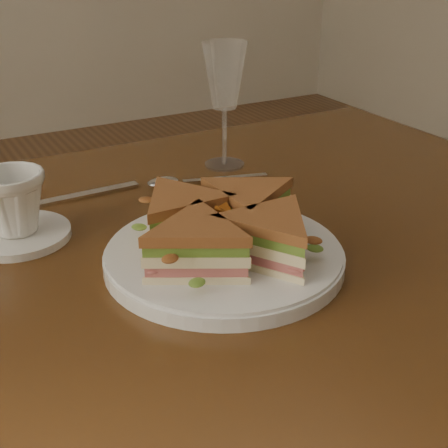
% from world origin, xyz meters
% --- Properties ---
extents(table, '(1.20, 0.80, 0.75)m').
position_xyz_m(table, '(0.00, 0.00, 0.65)').
color(table, '#361D0C').
rests_on(table, ground).
extents(plate, '(0.27, 0.27, 0.02)m').
position_xyz_m(plate, '(0.03, -0.07, 0.76)').
color(plate, white).
rests_on(plate, table).
extents(sandwich_wedges, '(0.27, 0.27, 0.06)m').
position_xyz_m(sandwich_wedges, '(0.03, -0.07, 0.80)').
color(sandwich_wedges, '#FFEEBC').
rests_on(sandwich_wedges, plate).
extents(crisps_mound, '(0.09, 0.09, 0.05)m').
position_xyz_m(crisps_mound, '(0.03, -0.07, 0.79)').
color(crisps_mound, '#C36319').
rests_on(crisps_mound, plate).
extents(spoon, '(0.18, 0.07, 0.01)m').
position_xyz_m(spoon, '(0.09, 0.18, 0.75)').
color(spoon, silver).
rests_on(spoon, table).
extents(knife, '(0.22, 0.02, 0.00)m').
position_xyz_m(knife, '(-0.08, 0.20, 0.75)').
color(knife, silver).
rests_on(knife, table).
extents(wine_glass, '(0.07, 0.07, 0.19)m').
position_xyz_m(wine_glass, '(0.19, 0.22, 0.89)').
color(wine_glass, white).
rests_on(wine_glass, table).
extents(saucer, '(0.13, 0.13, 0.01)m').
position_xyz_m(saucer, '(-0.16, 0.11, 0.76)').
color(saucer, white).
rests_on(saucer, table).
extents(coffee_cup, '(0.09, 0.09, 0.08)m').
position_xyz_m(coffee_cup, '(-0.16, 0.11, 0.80)').
color(coffee_cup, white).
rests_on(coffee_cup, saucer).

